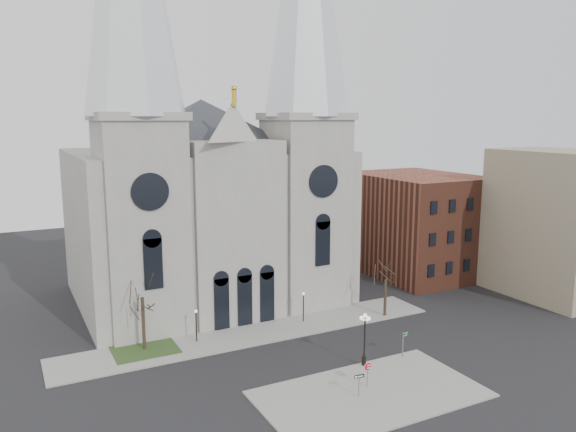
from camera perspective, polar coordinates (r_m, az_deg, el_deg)
name	(u,v)px	position (r m, az deg, el deg)	size (l,w,h in m)	color
ground	(307,377)	(49.89, 1.93, -16.05)	(160.00, 160.00, 0.00)	black
sidewalk_near	(370,394)	(47.56, 8.33, -17.45)	(18.00, 10.00, 0.14)	gray
sidewalk_far	(254,333)	(58.87, -3.42, -11.79)	(40.00, 6.00, 0.14)	gray
grass_patch	(145,349)	(56.59, -14.36, -13.00)	(6.00, 5.00, 0.18)	#2D431D
cathedral	(211,147)	(65.78, -7.83, 6.93)	(33.00, 26.66, 54.00)	gray
bg_building_brick	(416,224)	(81.57, 12.85, -0.77)	(14.00, 18.00, 14.00)	brown
bg_building_tan	(553,224)	(76.14, 25.36, -0.73)	(10.00, 14.00, 18.00)	gray
tree_left	(142,294)	(54.70, -14.61, -7.69)	(3.20, 3.20, 7.50)	black
tree_right	(386,278)	(63.10, 9.91, -6.19)	(3.20, 3.20, 6.00)	black
ped_lamp_left	(196,320)	(56.52, -9.32, -10.40)	(0.32, 0.32, 3.26)	black
ped_lamp_right	(303,302)	(61.01, 1.57, -8.71)	(0.32, 0.32, 3.26)	black
stop_sign	(368,369)	(47.83, 8.09, -15.11)	(0.74, 0.28, 2.14)	slate
globe_lamp	(365,333)	(50.95, 7.80, -11.66)	(1.24, 1.24, 4.84)	black
one_way_sign	(359,381)	(46.35, 7.22, -16.25)	(0.84, 0.16, 1.93)	slate
street_name_sign	(403,342)	(53.85, 11.64, -12.44)	(0.73, 0.28, 2.38)	slate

